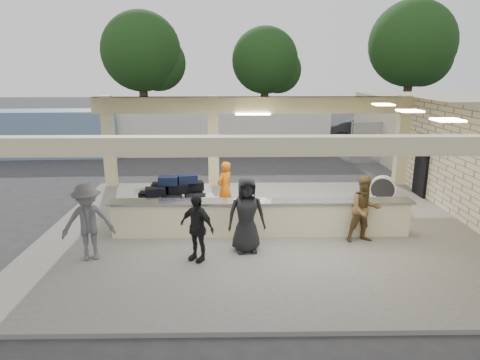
{
  "coord_description": "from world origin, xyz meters",
  "views": [
    {
      "loc": [
        -0.76,
        -11.5,
        4.53
      ],
      "look_at": [
        -0.54,
        1.0,
        1.26
      ],
      "focal_mm": 32.0,
      "sensor_mm": 36.0,
      "label": 1
    }
  ],
  "objects_px": {
    "baggage_handler": "(225,188)",
    "car_white_a": "(416,138)",
    "container_white": "(215,129)",
    "container_blue": "(32,134)",
    "passenger_a": "(365,210)",
    "luggage_cart": "(174,197)",
    "passenger_d": "(246,215)",
    "baggage_counter": "(261,218)",
    "passenger_b": "(197,227)",
    "drum_fan": "(383,189)",
    "car_dark": "(364,132)",
    "car_white_b": "(479,136)",
    "passenger_c": "(88,222)"
  },
  "relations": [
    {
      "from": "baggage_handler",
      "to": "car_white_a",
      "type": "xyz_separation_m",
      "value": [
        10.51,
        10.83,
        -0.16
      ]
    },
    {
      "from": "baggage_handler",
      "to": "container_white",
      "type": "xyz_separation_m",
      "value": [
        -0.73,
        10.55,
        0.38
      ]
    },
    {
      "from": "container_blue",
      "to": "passenger_a",
      "type": "bearing_deg",
      "value": -43.5
    },
    {
      "from": "luggage_cart",
      "to": "passenger_d",
      "type": "bearing_deg",
      "value": -57.77
    },
    {
      "from": "baggage_counter",
      "to": "container_white",
      "type": "relative_size",
      "value": 0.67
    },
    {
      "from": "passenger_b",
      "to": "container_blue",
      "type": "relative_size",
      "value": 0.18
    },
    {
      "from": "luggage_cart",
      "to": "car_white_a",
      "type": "distance_m",
      "value": 16.58
    },
    {
      "from": "drum_fan",
      "to": "car_dark",
      "type": "height_order",
      "value": "car_dark"
    },
    {
      "from": "car_white_a",
      "to": "car_white_b",
      "type": "distance_m",
      "value": 4.23
    },
    {
      "from": "baggage_counter",
      "to": "passenger_d",
      "type": "distance_m",
      "value": 1.25
    },
    {
      "from": "passenger_b",
      "to": "car_white_b",
      "type": "height_order",
      "value": "passenger_b"
    },
    {
      "from": "baggage_handler",
      "to": "passenger_d",
      "type": "xyz_separation_m",
      "value": [
        0.58,
        -2.8,
        0.11
      ]
    },
    {
      "from": "passenger_c",
      "to": "car_white_b",
      "type": "xyz_separation_m",
      "value": [
        17.79,
        14.98,
        -0.33
      ]
    },
    {
      "from": "passenger_c",
      "to": "container_blue",
      "type": "distance_m",
      "value": 14.93
    },
    {
      "from": "baggage_handler",
      "to": "passenger_b",
      "type": "relative_size",
      "value": 1.03
    },
    {
      "from": "luggage_cart",
      "to": "baggage_counter",
      "type": "bearing_deg",
      "value": -35.06
    },
    {
      "from": "drum_fan",
      "to": "car_white_a",
      "type": "bearing_deg",
      "value": 85.02
    },
    {
      "from": "passenger_a",
      "to": "container_blue",
      "type": "height_order",
      "value": "container_blue"
    },
    {
      "from": "passenger_a",
      "to": "drum_fan",
      "type": "bearing_deg",
      "value": 55.62
    },
    {
      "from": "drum_fan",
      "to": "passenger_d",
      "type": "xyz_separation_m",
      "value": [
        -4.71,
        -3.79,
        0.44
      ]
    },
    {
      "from": "passenger_c",
      "to": "luggage_cart",
      "type": "bearing_deg",
      "value": 41.57
    },
    {
      "from": "baggage_counter",
      "to": "car_dark",
      "type": "xyz_separation_m",
      "value": [
        7.49,
        15.52,
        0.1
      ]
    },
    {
      "from": "passenger_b",
      "to": "container_blue",
      "type": "distance_m",
      "value": 16.38
    },
    {
      "from": "luggage_cart",
      "to": "passenger_c",
      "type": "height_order",
      "value": "passenger_c"
    },
    {
      "from": "passenger_d",
      "to": "container_white",
      "type": "xyz_separation_m",
      "value": [
        -1.32,
        13.34,
        0.26
      ]
    },
    {
      "from": "baggage_handler",
      "to": "passenger_c",
      "type": "distance_m",
      "value": 4.51
    },
    {
      "from": "car_white_a",
      "to": "container_white",
      "type": "relative_size",
      "value": 0.45
    },
    {
      "from": "drum_fan",
      "to": "baggage_handler",
      "type": "relative_size",
      "value": 0.57
    },
    {
      "from": "car_white_b",
      "to": "car_dark",
      "type": "bearing_deg",
      "value": 82.07
    },
    {
      "from": "car_white_a",
      "to": "car_white_b",
      "type": "bearing_deg",
      "value": -89.44
    },
    {
      "from": "passenger_b",
      "to": "container_white",
      "type": "height_order",
      "value": "container_white"
    },
    {
      "from": "drum_fan",
      "to": "baggage_handler",
      "type": "bearing_deg",
      "value": -146.4
    },
    {
      "from": "baggage_counter",
      "to": "container_blue",
      "type": "bearing_deg",
      "value": 134.45
    },
    {
      "from": "baggage_handler",
      "to": "passenger_c",
      "type": "height_order",
      "value": "passenger_c"
    },
    {
      "from": "luggage_cart",
      "to": "drum_fan",
      "type": "bearing_deg",
      "value": 2.16
    },
    {
      "from": "container_blue",
      "to": "passenger_b",
      "type": "bearing_deg",
      "value": -56.11
    },
    {
      "from": "container_blue",
      "to": "passenger_d",
      "type": "bearing_deg",
      "value": -51.84
    },
    {
      "from": "passenger_d",
      "to": "drum_fan",
      "type": "bearing_deg",
      "value": 31.69
    },
    {
      "from": "baggage_handler",
      "to": "passenger_b",
      "type": "bearing_deg",
      "value": 29.06
    },
    {
      "from": "car_white_a",
      "to": "car_dark",
      "type": "height_order",
      "value": "car_white_a"
    },
    {
      "from": "baggage_handler",
      "to": "passenger_c",
      "type": "bearing_deg",
      "value": -4.97
    },
    {
      "from": "baggage_counter",
      "to": "car_dark",
      "type": "height_order",
      "value": "car_dark"
    },
    {
      "from": "baggage_counter",
      "to": "car_white_a",
      "type": "xyz_separation_m",
      "value": [
        9.5,
        12.55,
        0.19
      ]
    },
    {
      "from": "luggage_cart",
      "to": "baggage_handler",
      "type": "relative_size",
      "value": 1.56
    },
    {
      "from": "passenger_c",
      "to": "car_dark",
      "type": "height_order",
      "value": "passenger_c"
    },
    {
      "from": "car_white_b",
      "to": "container_white",
      "type": "bearing_deg",
      "value": 104.94
    },
    {
      "from": "passenger_a",
      "to": "passenger_d",
      "type": "distance_m",
      "value": 3.13
    },
    {
      "from": "car_white_b",
      "to": "container_blue",
      "type": "bearing_deg",
      "value": 104.76
    },
    {
      "from": "passenger_b",
      "to": "passenger_c",
      "type": "height_order",
      "value": "passenger_c"
    },
    {
      "from": "luggage_cart",
      "to": "container_blue",
      "type": "height_order",
      "value": "container_blue"
    }
  ]
}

